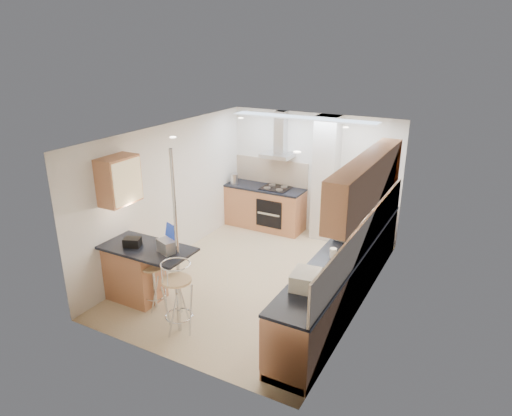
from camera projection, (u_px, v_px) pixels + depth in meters
The scene contains 16 objects.
ground at pixel (258, 278), 7.82m from camera, with size 4.80×4.80×0.00m, color #CDB888.
room_shell at pixel (286, 190), 7.45m from camera, with size 3.64×4.84×2.51m.
right_counter at pixel (344, 275), 6.99m from camera, with size 0.63×4.40×0.92m.
back_counter at pixel (265, 207), 9.82m from camera, with size 1.70×0.63×0.92m.
peninsula at pixel (148, 275), 6.96m from camera, with size 1.47×0.72×0.94m.
microwave at pixel (355, 228), 7.09m from camera, with size 0.60×0.41×0.33m, color white.
laptop at pixel (168, 246), 6.60m from camera, with size 0.28×0.21×0.19m, color #A9ACB1.
bag at pixel (132, 242), 6.80m from camera, with size 0.24×0.18×0.13m, color black.
bar_stool_near at pixel (154, 281), 6.83m from camera, with size 0.37×0.37×0.91m, color tan, non-canonical shape.
bar_stool_end at pixel (178, 297), 6.24m from camera, with size 0.43×0.43×1.06m, color tan, non-canonical shape.
jar_a at pixel (375, 215), 7.83m from camera, with size 0.12×0.12×0.20m, color beige.
jar_b at pixel (366, 218), 7.76m from camera, with size 0.11×0.11×0.14m, color beige.
jar_c at pixel (343, 258), 6.27m from camera, with size 0.14×0.14×0.21m, color beige.
jar_d at pixel (333, 253), 6.48m from camera, with size 0.10×0.10×0.14m, color white.
bread_bin at pixel (305, 280), 5.69m from camera, with size 0.32×0.41×0.22m, color beige.
kettle at pixel (234, 179), 9.80m from camera, with size 0.16×0.16×0.23m, color silver.
Camera 1 is at (3.26, -6.10, 3.84)m, focal length 32.00 mm.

